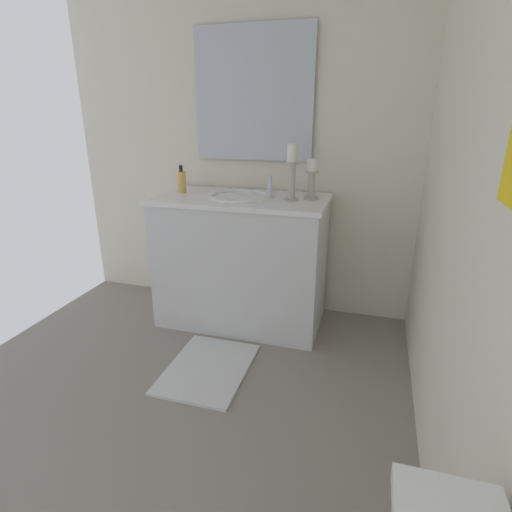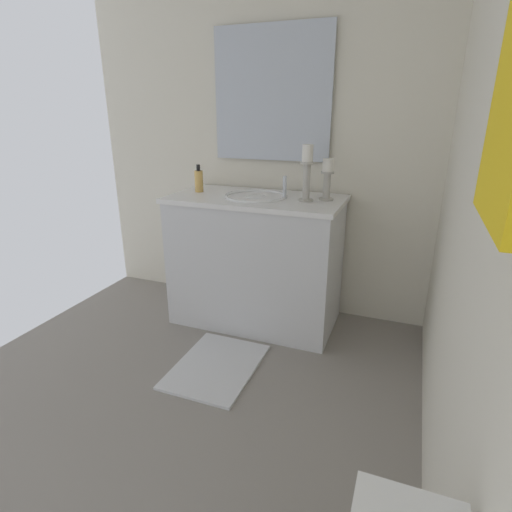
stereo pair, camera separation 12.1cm
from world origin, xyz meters
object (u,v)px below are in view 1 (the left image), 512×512
(soap_bottle, at_px, (182,182))
(bath_mat, at_px, (208,368))
(vanity_cabinet, at_px, (242,261))
(mirror, at_px, (253,95))
(sink_basin, at_px, (241,203))
(candle_holder_tall, at_px, (312,178))
(candle_holder_short, at_px, (292,171))

(soap_bottle, distance_m, bath_mat, 1.21)
(soap_bottle, bearing_deg, vanity_cabinet, 87.05)
(mirror, bearing_deg, sink_basin, 0.20)
(mirror, distance_m, bath_mat, 1.73)
(candle_holder_tall, bearing_deg, bath_mat, -32.37)
(sink_basin, xyz_separation_m, soap_bottle, (-0.02, -0.42, 0.11))
(sink_basin, relative_size, mirror, 0.49)
(candle_holder_tall, distance_m, soap_bottle, 0.86)
(sink_basin, height_order, candle_holder_short, candle_holder_short)
(mirror, relative_size, bath_mat, 1.38)
(vanity_cabinet, height_order, candle_holder_tall, candle_holder_tall)
(sink_basin, bearing_deg, mirror, -179.80)
(candle_holder_short, relative_size, soap_bottle, 1.85)
(mirror, distance_m, soap_bottle, 0.73)
(sink_basin, bearing_deg, candle_holder_short, 88.18)
(mirror, height_order, bath_mat, mirror)
(sink_basin, distance_m, bath_mat, 1.03)
(sink_basin, distance_m, mirror, 0.71)
(sink_basin, xyz_separation_m, bath_mat, (0.62, -0.00, -0.82))
(candle_holder_tall, relative_size, candle_holder_short, 0.74)
(candle_holder_short, bearing_deg, soap_bottle, -92.45)
(candle_holder_tall, distance_m, bath_mat, 1.28)
(candle_holder_tall, relative_size, bath_mat, 0.41)
(soap_bottle, bearing_deg, sink_basin, 87.06)
(vanity_cabinet, height_order, bath_mat, vanity_cabinet)
(bath_mat, bearing_deg, sink_basin, 179.91)
(soap_bottle, bearing_deg, candle_holder_short, 87.55)
(vanity_cabinet, distance_m, candle_holder_tall, 0.71)
(candle_holder_short, bearing_deg, candle_holder_tall, 124.08)
(sink_basin, height_order, bath_mat, sink_basin)
(sink_basin, relative_size, soap_bottle, 2.23)
(bath_mat, bearing_deg, soap_bottle, -147.17)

